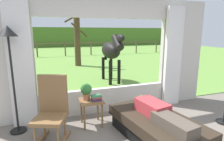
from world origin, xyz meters
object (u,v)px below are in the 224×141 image
at_px(recliner_sofa, 156,128).
at_px(potted_plant, 86,90).
at_px(rocking_chair, 52,110).
at_px(floor_lamp_left, 9,48).
at_px(horse, 111,51).
at_px(reclining_person, 158,112).
at_px(side_table, 91,105).
at_px(book_stack, 96,98).
at_px(pasture_tree, 77,35).

relative_size(recliner_sofa, potted_plant, 5.71).
relative_size(rocking_chair, floor_lamp_left, 0.58).
bearing_deg(potted_plant, horse, 62.32).
bearing_deg(reclining_person, potted_plant, 126.33).
relative_size(rocking_chair, side_table, 2.15).
xyz_separation_m(recliner_sofa, floor_lamp_left, (-2.26, 1.05, 1.33)).
bearing_deg(floor_lamp_left, reclining_person, -25.97).
bearing_deg(book_stack, horse, 66.02).
bearing_deg(side_table, horse, 64.11).
height_order(rocking_chair, side_table, rocking_chair).
height_order(reclining_person, rocking_chair, rocking_chair).
bearing_deg(floor_lamp_left, rocking_chair, -39.15).
relative_size(potted_plant, pasture_tree, 0.10).
distance_m(book_stack, pasture_tree, 6.78).
distance_m(potted_plant, floor_lamp_left, 1.52).
bearing_deg(potted_plant, recliner_sofa, -42.52).
bearing_deg(recliner_sofa, pasture_tree, 81.65).
distance_m(potted_plant, pasture_tree, 6.67).
bearing_deg(book_stack, rocking_chair, -163.57).
relative_size(horse, pasture_tree, 0.55).
distance_m(rocking_chair, horse, 3.85).
xyz_separation_m(recliner_sofa, rocking_chair, (-1.65, 0.55, 0.33)).
bearing_deg(floor_lamp_left, potted_plant, -6.13).
bearing_deg(reclining_person, floor_lamp_left, 144.39).
bearing_deg(reclining_person, side_table, 125.78).
distance_m(reclining_person, book_stack, 1.18).
distance_m(potted_plant, book_stack, 0.24).
bearing_deg(recliner_sofa, book_stack, 126.47).
distance_m(recliner_sofa, pasture_tree, 7.60).
height_order(reclining_person, pasture_tree, pasture_tree).
relative_size(reclining_person, pasture_tree, 0.43).
height_order(reclining_person, floor_lamp_left, floor_lamp_left).
bearing_deg(horse, floor_lamp_left, 43.71).
bearing_deg(recliner_sofa, horse, 73.18).
distance_m(reclining_person, pasture_tree, 7.60).
bearing_deg(book_stack, potted_plant, 145.09).
distance_m(side_table, pasture_tree, 6.76).
relative_size(reclining_person, book_stack, 7.01).
height_order(rocking_chair, pasture_tree, pasture_tree).
xyz_separation_m(rocking_chair, horse, (2.12, 3.15, 0.61)).
height_order(book_stack, horse, horse).
height_order(side_table, potted_plant, potted_plant).
xyz_separation_m(side_table, book_stack, (0.09, -0.06, 0.15)).
relative_size(side_table, potted_plant, 1.63).
bearing_deg(pasture_tree, rocking_chair, -102.09).
relative_size(side_table, floor_lamp_left, 0.27).
distance_m(recliner_sofa, book_stack, 1.20).
bearing_deg(potted_plant, reclining_person, -44.03).
bearing_deg(floor_lamp_left, book_stack, -10.07).
bearing_deg(horse, pasture_tree, -80.98).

